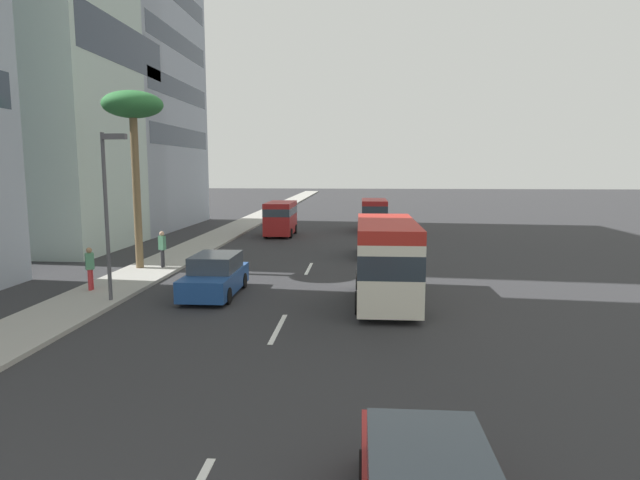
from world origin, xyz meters
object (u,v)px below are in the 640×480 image
Objects in this scene: van_fourth at (281,217)px; pedestrian_by_tree at (90,266)px; car_fifth at (215,276)px; car_third at (375,243)px; van_sixth at (374,213)px; minibus_second at (386,258)px; street_lamp at (108,197)px; pedestrian_mid_block at (162,247)px; palm_tree at (133,112)px.

van_fourth reaches higher than pedestrian_by_tree.
car_third is at bearing 146.67° from car_fifth.
van_sixth is (12.83, -0.27, 0.67)m from car_third.
car_third is 11.35m from van_fourth.
street_lamp is at bearing 96.27° from minibus_second.
street_lamp is (-6.77, -0.62, 2.89)m from pedestrian_mid_block.
pedestrian_by_tree is (0.42, 12.05, -0.58)m from minibus_second.
minibus_second is 14.55m from palm_tree.
minibus_second is 6.95m from car_fifth.
street_lamp reaches higher than car_fifth.
palm_tree reaches higher than car_fifth.
pedestrian_by_tree is at bearing 131.11° from car_third.
car_fifth is 0.89× the size of van_sixth.
pedestrian_mid_block is (-18.01, 11.10, -0.29)m from van_sixth.
van_fourth reaches higher than van_sixth.
car_third is at bearing -65.56° from palm_tree.
car_third is 0.72× the size of street_lamp.
van_fourth is 2.56× the size of pedestrian_mid_block.
van_fourth is 20.02m from pedestrian_by_tree.
van_sixth reaches higher than pedestrian_by_tree.
van_fourth is 0.54× the size of palm_tree.
van_fourth is (19.80, 7.04, -0.25)m from minibus_second.
van_fourth is 19.24m from car_fifth.
pedestrian_mid_block is at bearing -77.70° from palm_tree.
car_fifth is at bearing 144.46° from pedestrian_by_tree.
minibus_second reaches higher than pedestrian_by_tree.
van_fourth is (8.98, 6.91, 0.67)m from car_third.
car_fifth is 9.98m from palm_tree.
palm_tree is at bearing -146.91° from pedestrian_mid_block.
van_fourth is at bearing -19.22° from palm_tree.
palm_tree reaches higher than minibus_second.
minibus_second is 1.34× the size of van_sixth.
street_lamp is at bearing 100.26° from pedestrian_by_tree.
van_sixth is at bearing 118.21° from van_fourth.
palm_tree reaches higher than pedestrian_by_tree.
car_fifth is 2.45× the size of pedestrian_mid_block.
pedestrian_mid_block is 1.03× the size of pedestrian_by_tree.
car_fifth is (0.57, 6.87, -0.93)m from minibus_second.
car_fifth is (-10.25, 6.74, -0.01)m from car_third.
pedestrian_mid_block is 0.21× the size of palm_tree.
street_lamp is (-1.14, 10.35, 2.35)m from minibus_second.
pedestrian_mid_block is at bearing 5.22° from street_lamp.
minibus_second is 10.67m from street_lamp.
van_fourth is at bearing -179.48° from car_fifth.
car_third is 16.07m from street_lamp.
van_sixth reaches higher than car_fifth.
car_fifth is at bearing -30.23° from pedestrian_mid_block.
minibus_second is 12.07m from pedestrian_by_tree.
minibus_second is 21.02m from van_fourth.
car_third is at bearing 178.82° from van_sixth.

